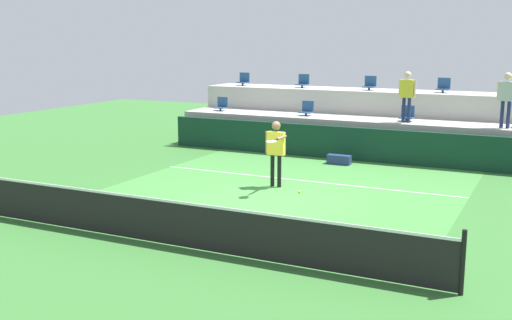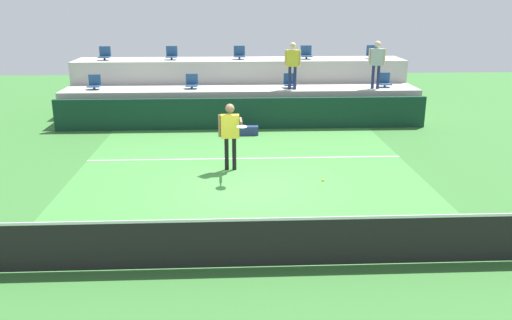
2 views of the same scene
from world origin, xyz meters
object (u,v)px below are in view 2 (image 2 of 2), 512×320
Objects in this scene: tennis_ball at (323,180)px; stadium_chair_upper_left at (172,54)px; spectator_in_white at (377,60)px; stadium_chair_upper_center at (239,54)px; stadium_chair_lower_right at (290,82)px; equipment_bag at (247,131)px; stadium_chair_lower_left at (192,83)px; spectator_leaning_on_rail at (293,61)px; stadium_chair_upper_far_right at (372,53)px; tennis_player at (230,130)px; stadium_chair_upper_right at (306,53)px; stadium_chair_lower_far_left at (94,83)px; stadium_chair_upper_far_left at (105,54)px; stadium_chair_lower_far_right at (384,81)px.

stadium_chair_upper_left is at bearing 111.43° from tennis_ball.
spectator_in_white reaches higher than tennis_ball.
stadium_chair_upper_center is at bearing 156.04° from spectator_in_white.
stadium_chair_lower_right is 2.98m from equipment_bag.
equipment_bag is (-1.39, 6.87, -0.61)m from tennis_ball.
spectator_leaning_on_rail is (3.65, -0.38, 0.80)m from stadium_chair_lower_left.
stadium_chair_upper_far_right is at bearing 14.21° from stadium_chair_lower_left.
stadium_chair_lower_right is 0.29× the size of tennis_player.
stadium_chair_upper_right is at bearing 57.35° from equipment_bag.
stadium_chair_lower_far_left is 1.00× the size of stadium_chair_upper_far_right.
tennis_ball is at bearing -95.86° from stadium_chair_upper_right.
tennis_ball is 0.09× the size of equipment_bag.
spectator_in_white is (10.23, -0.38, 0.82)m from stadium_chair_lower_far_left.
stadium_chair_lower_far_left is 0.68× the size of equipment_bag.
stadium_chair_lower_left is at bearing 176.72° from spectator_in_white.
stadium_chair_upper_far_left is 1.00× the size of stadium_chair_upper_center.
tennis_ball is (4.23, -10.76, -1.55)m from stadium_chair_upper_left.
stadium_chair_upper_right reaches higher than tennis_player.
stadium_chair_lower_left reaches higher than equipment_bag.
stadium_chair_lower_far_right is (7.15, 0.00, 0.00)m from stadium_chair_lower_left.
stadium_chair_upper_far_left is at bearing 180.00° from stadium_chair_upper_left.
equipment_bag is at bearing 101.46° from tennis_ball.
spectator_in_white is at bearing -7.07° from stadium_chair_lower_right.
stadium_chair_upper_far_right is at bearing 9.60° from stadium_chair_lower_far_left.
stadium_chair_upper_far_left is (-7.09, 1.80, 0.85)m from stadium_chair_lower_right.
equipment_bag is (-5.20, -2.10, -1.31)m from stadium_chair_lower_far_right.
stadium_chair_lower_far_left is 0.29× the size of tennis_player.
stadium_chair_upper_left reaches higher than stadium_chair_lower_left.
spectator_in_white is at bearing -23.96° from stadium_chair_upper_center.
stadium_chair_lower_left is 3.76m from spectator_leaning_on_rail.
stadium_chair_lower_far_left is 5.67m from stadium_chair_upper_center.
stadium_chair_lower_far_right is at bearing 0.00° from stadium_chair_lower_far_left.
stadium_chair_upper_far_left is at bearing 165.76° from stadium_chair_lower_right.
stadium_chair_upper_right is 5.11m from equipment_bag.
stadium_chair_lower_far_right is 5.76m from equipment_bag.
stadium_chair_upper_far_left is 2.60m from stadium_chair_upper_left.
stadium_chair_lower_far_left is at bearing 130.04° from tennis_player.
stadium_chair_upper_left reaches higher than equipment_bag.
stadium_chair_lower_right is at bearing 88.31° from tennis_ball.
stadium_chair_lower_far_right is 1.00× the size of stadium_chair_upper_far_right.
stadium_chair_upper_right reaches higher than stadium_chair_lower_right.
stadium_chair_upper_far_right reaches higher than tennis_player.
stadium_chair_upper_far_right is (3.50, 1.80, 0.85)m from stadium_chair_lower_right.
stadium_chair_lower_left is 1.00× the size of stadium_chair_upper_right.
stadium_chair_upper_left reaches higher than stadium_chair_lower_right.
stadium_chair_lower_far_right is at bearing -33.67° from stadium_chair_upper_right.
stadium_chair_upper_center reaches higher than equipment_bag.
stadium_chair_lower_right is at bearing -21.84° from stadium_chair_upper_left.
stadium_chair_upper_right is at bearing 135.89° from spectator_in_white.
stadium_chair_upper_left is at bearing 180.00° from stadium_chair_upper_right.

